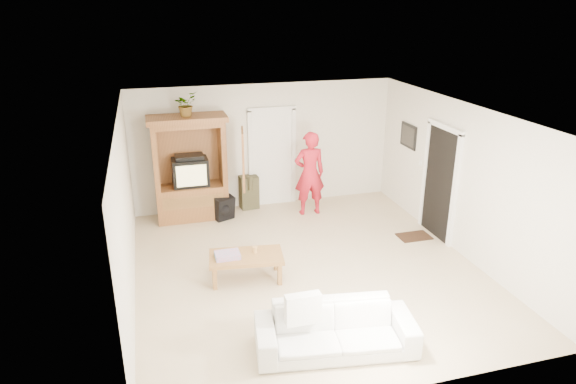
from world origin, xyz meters
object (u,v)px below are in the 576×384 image
Objects in this scene: armoire at (192,175)px; sofa at (335,330)px; man at (310,173)px; coffee_table at (246,258)px.

armoire is 4.97m from sofa.
man is at bearing 84.84° from sofa.
coffee_table is (0.54, -2.74, -0.54)m from armoire.
armoire is 2.36m from man.
armoire reaches higher than man.
armoire reaches higher than coffee_table.
armoire is 2.85m from coffee_table.
sofa is 2.15m from coffee_table.
man is at bearing -10.51° from armoire.
coffee_table is (-1.78, -2.31, -0.50)m from man.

